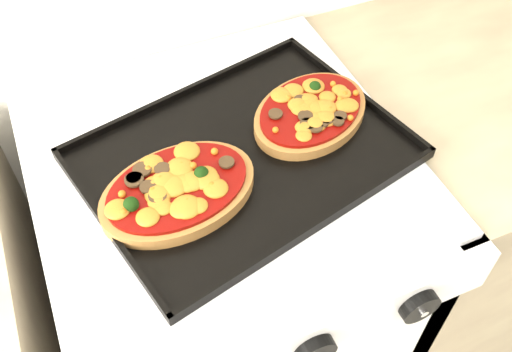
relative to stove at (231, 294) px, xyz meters
name	(u,v)px	position (x,y,z in m)	size (l,w,h in m)	color
stove	(231,294)	(0.00, 0.00, 0.00)	(0.60, 0.60, 0.91)	silver
control_panel	(306,339)	(0.00, -0.31, 0.40)	(0.60, 0.02, 0.09)	silver
knob_center	(316,351)	(0.00, -0.33, 0.40)	(0.06, 0.06, 0.02)	black
knob_right	(419,307)	(0.17, -0.33, 0.40)	(0.06, 0.06, 0.02)	black
baking_tray	(244,153)	(0.03, -0.02, 0.47)	(0.49, 0.36, 0.02)	black
pizza_left	(178,189)	(-0.09, -0.06, 0.48)	(0.24, 0.17, 0.04)	#A66A39
pizza_right	(310,112)	(0.16, 0.01, 0.48)	(0.22, 0.16, 0.03)	#A66A39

